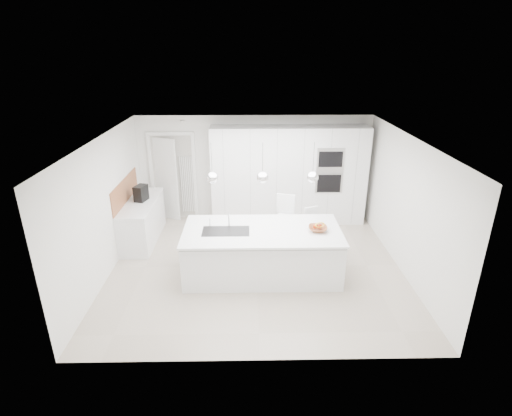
{
  "coord_description": "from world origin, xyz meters",
  "views": [
    {
      "loc": [
        -0.13,
        -6.74,
        3.96
      ],
      "look_at": [
        0.0,
        0.3,
        1.1
      ],
      "focal_mm": 28.0,
      "sensor_mm": 36.0,
      "label": 1
    }
  ],
  "objects_px": {
    "espresso_machine": "(141,193)",
    "bar_stool_right": "(311,232)",
    "island_base": "(262,254)",
    "bar_stool_left": "(286,225)",
    "fruit_bowl": "(318,229)"
  },
  "relations": [
    {
      "from": "bar_stool_left",
      "to": "fruit_bowl",
      "type": "bearing_deg",
      "value": -46.17
    },
    {
      "from": "espresso_machine",
      "to": "bar_stool_right",
      "type": "bearing_deg",
      "value": 3.74
    },
    {
      "from": "espresso_machine",
      "to": "bar_stool_left",
      "type": "height_order",
      "value": "espresso_machine"
    },
    {
      "from": "fruit_bowl",
      "to": "espresso_machine",
      "type": "height_order",
      "value": "espresso_machine"
    },
    {
      "from": "fruit_bowl",
      "to": "bar_stool_right",
      "type": "bearing_deg",
      "value": 88.45
    },
    {
      "from": "fruit_bowl",
      "to": "espresso_machine",
      "type": "xyz_separation_m",
      "value": [
        -3.52,
        1.58,
        0.13
      ]
    },
    {
      "from": "island_base",
      "to": "espresso_machine",
      "type": "relative_size",
      "value": 8.39
    },
    {
      "from": "island_base",
      "to": "espresso_machine",
      "type": "bearing_deg",
      "value": 148.23
    },
    {
      "from": "island_base",
      "to": "bar_stool_right",
      "type": "distance_m",
      "value": 1.3
    },
    {
      "from": "espresso_machine",
      "to": "bar_stool_right",
      "type": "height_order",
      "value": "espresso_machine"
    },
    {
      "from": "fruit_bowl",
      "to": "bar_stool_left",
      "type": "relative_size",
      "value": 0.28
    },
    {
      "from": "fruit_bowl",
      "to": "bar_stool_right",
      "type": "height_order",
      "value": "fruit_bowl"
    },
    {
      "from": "island_base",
      "to": "bar_stool_left",
      "type": "xyz_separation_m",
      "value": [
        0.51,
        0.91,
        0.17
      ]
    },
    {
      "from": "espresso_machine",
      "to": "bar_stool_right",
      "type": "relative_size",
      "value": 0.34
    },
    {
      "from": "bar_stool_left",
      "to": "bar_stool_right",
      "type": "relative_size",
      "value": 1.23
    }
  ]
}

